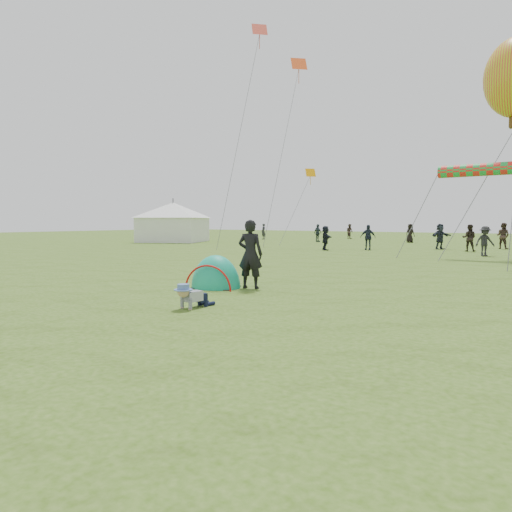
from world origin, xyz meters
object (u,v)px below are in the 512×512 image
Objects in this scene: standing_adult at (250,254)px; event_marquee at (173,221)px; crawling_toddler at (191,295)px; popup_tent at (216,288)px.

event_marquee is at bearing -57.23° from standing_adult.
standing_adult is (-0.66, 3.15, 0.69)m from crawling_toddler.
crawling_toddler is 3.13m from popup_tent.
popup_tent is (-1.56, 2.70, -0.29)m from crawling_toddler.
event_marquee reaches higher than standing_adult.
event_marquee reaches higher than crawling_toddler.
crawling_toddler is at bearing -67.96° from event_marquee.
standing_adult is 0.35× the size of event_marquee.
event_marquee is (-21.94, 19.94, 1.93)m from popup_tent.
standing_adult reaches higher than popup_tent.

